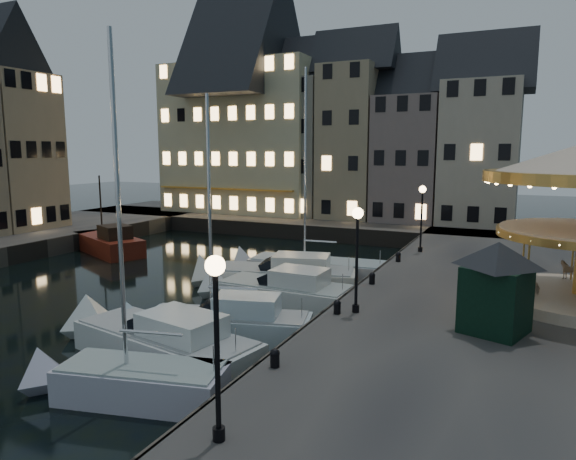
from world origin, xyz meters
The scene contains 28 objects.
ground centered at (0.00, 0.00, 0.00)m, with size 160.00×160.00×0.00m, color black.
quay_east centered at (14.00, 6.00, 0.65)m, with size 16.00×56.00×1.30m, color #474442.
quay_north centered at (-8.00, 28.00, 0.65)m, with size 44.00×12.00×1.30m, color #474442.
quaywall_e centered at (6.00, 6.00, 0.65)m, with size 0.15×44.00×1.30m, color #47423A.
quaywall_n centered at (-6.00, 22.00, 0.65)m, with size 48.00×0.15×1.30m, color #47423A.
streetlamp_a centered at (7.20, -9.00, 4.02)m, with size 0.44×0.44×4.17m.
streetlamp_b centered at (7.20, 1.00, 4.02)m, with size 0.44×0.44×4.17m.
streetlamp_c centered at (7.20, 14.50, 4.02)m, with size 0.44×0.44×4.17m.
bollard_a centered at (6.60, -5.00, 1.60)m, with size 0.30×0.30×0.57m.
bollard_b centered at (6.60, 0.50, 1.60)m, with size 0.30×0.30×0.57m.
bollard_c centered at (6.60, 5.50, 1.60)m, with size 0.30×0.30×0.57m.
bollard_d centered at (6.60, 11.00, 1.60)m, with size 0.30×0.30×0.57m.
townhouse_na centered at (-19.50, 30.00, 7.78)m, with size 5.50×8.00×12.80m.
townhouse_nb centered at (-14.05, 30.00, 8.28)m, with size 6.16×8.00×13.80m.
townhouse_nc centered at (-8.00, 30.00, 8.78)m, with size 6.82×8.00×14.80m.
townhouse_nd centered at (-2.25, 30.00, 9.28)m, with size 5.50×8.00×15.80m.
townhouse_ne centered at (3.20, 30.00, 7.78)m, with size 6.16×8.00×12.80m.
townhouse_nf centered at (9.25, 30.00, 8.28)m, with size 6.82×8.00×13.80m.
townhouse_wc centered at (-26.00, 10.95, 8.48)m, with size 8.80×5.50×14.20m.
hotel_corner centered at (-14.00, 30.00, 9.78)m, with size 17.60×9.00×16.80m.
motorboat_a centered at (2.16, -6.43, 0.54)m, with size 6.27×3.19×10.30m.
motorboat_b centered at (1.03, -3.49, 0.64)m, with size 8.75×4.01×2.15m.
motorboat_c centered at (2.07, -1.02, 0.67)m, with size 7.72×3.74×10.26m.
motorboat_d centered at (2.11, 4.37, 0.64)m, with size 7.75×2.73×2.15m.
motorboat_e centered at (0.72, 7.21, 0.64)m, with size 9.03×4.57×2.15m.
motorboat_f centered at (1.38, 10.14, 0.53)m, with size 9.40×3.21×12.44m.
red_fishing_boat centered at (-15.09, 10.74, 0.70)m, with size 7.98×5.54×5.97m.
ticket_kiosk centered at (12.29, 0.90, 3.48)m, with size 3.13×3.13×3.67m.
Camera 1 is at (12.99, -17.87, 7.63)m, focal length 32.00 mm.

